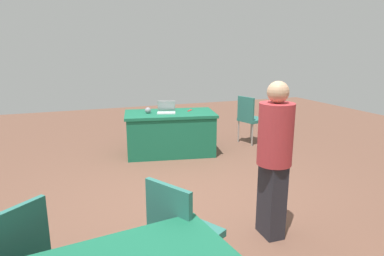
# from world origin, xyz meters

# --- Properties ---
(ground_plane) EXTENTS (14.40, 14.40, 0.00)m
(ground_plane) POSITION_xyz_m (0.00, 0.00, 0.00)
(ground_plane) COLOR brown
(table_foreground) EXTENTS (1.73, 1.15, 0.76)m
(table_foreground) POSITION_xyz_m (-0.41, -2.00, 0.38)
(table_foreground) COLOR #196647
(table_foreground) RESTS_ON ground
(chair_near_front) EXTENTS (0.60, 0.60, 0.96)m
(chair_near_front) POSITION_xyz_m (0.56, 1.51, 0.55)
(chair_near_front) COLOR #9E9993
(chair_near_front) RESTS_ON ground
(chair_back_row) EXTENTS (0.55, 0.55, 0.96)m
(chair_back_row) POSITION_xyz_m (-2.11, -2.09, 0.55)
(chair_back_row) COLOR #9E9993
(chair_back_row) RESTS_ON ground
(person_presenter) EXTENTS (0.35, 0.35, 1.59)m
(person_presenter) POSITION_xyz_m (-0.58, 1.01, 0.88)
(person_presenter) COLOR #26262D
(person_presenter) RESTS_ON ground
(laptop_silver) EXTENTS (0.39, 0.37, 0.21)m
(laptop_silver) POSITION_xyz_m (-0.35, -2.00, 0.80)
(laptop_silver) COLOR silver
(laptop_silver) RESTS_ON table_foreground
(yarn_ball) EXTENTS (0.11, 0.11, 0.11)m
(yarn_ball) POSITION_xyz_m (-0.03, -2.06, 0.82)
(yarn_ball) COLOR gray
(yarn_ball) RESTS_ON table_foreground
(scissors_red) EXTENTS (0.14, 0.16, 0.01)m
(scissors_red) POSITION_xyz_m (-0.81, -2.05, 0.77)
(scissors_red) COLOR red
(scissors_red) RESTS_ON table_foreground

